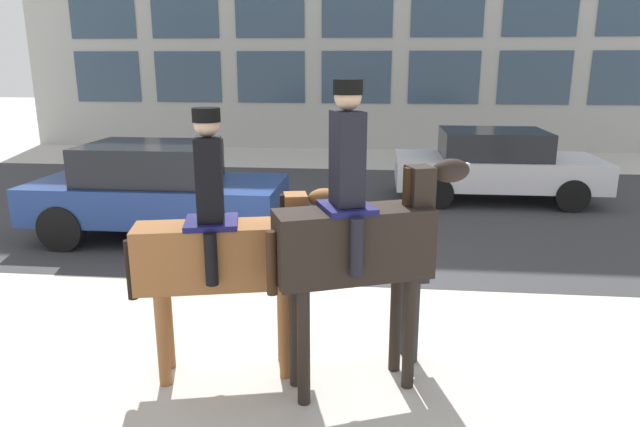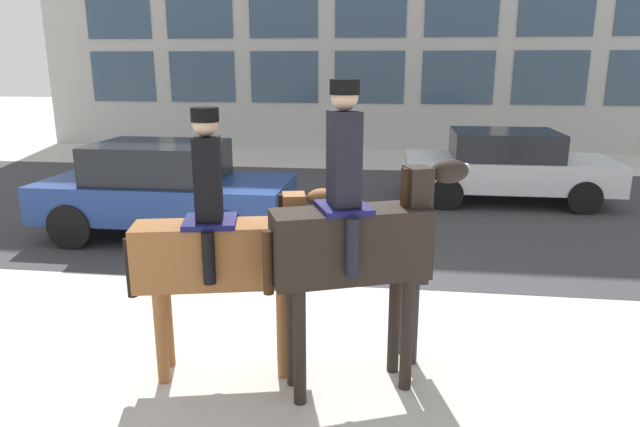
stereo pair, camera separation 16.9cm
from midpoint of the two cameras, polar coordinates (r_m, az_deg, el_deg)
The scene contains 7 objects.
ground_plane at distance 7.14m, azimuth -1.61°, elevation -8.65°, with size 80.00×80.00×0.00m, color beige.
road_surface at distance 11.63m, azimuth 1.41°, elevation 0.68°, with size 22.70×8.50×0.01m.
mounted_horse_lead at distance 5.21m, azimuth -10.46°, elevation -3.32°, with size 1.89×0.77×2.48m.
mounted_horse_companion at distance 4.85m, azimuth 2.80°, elevation -2.16°, with size 1.72×0.93×2.72m.
pedestrian_bystander at distance 5.51m, azimuth 8.21°, elevation -4.83°, with size 0.80×0.60×1.71m.
street_car_near_lane at distance 9.80m, azimuth -16.52°, elevation 2.29°, with size 4.08×1.87×1.58m.
street_car_far_lane at distance 12.61m, azimuth 16.75°, elevation 4.74°, with size 4.21×2.01×1.49m.
Camera 1 is at (0.78, -6.50, 2.84)m, focal length 32.00 mm.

